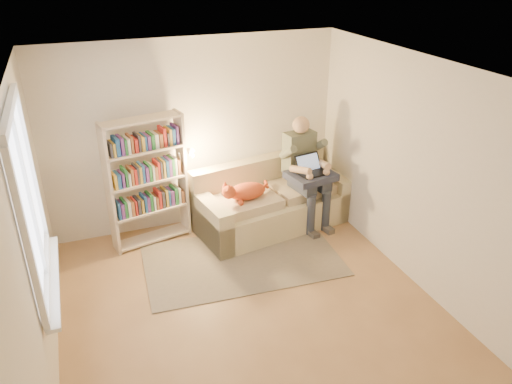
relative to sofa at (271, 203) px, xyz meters
name	(u,v)px	position (x,y,z in m)	size (l,w,h in m)	color
floor	(253,313)	(-0.92, -1.74, -0.33)	(4.50, 4.50, 0.00)	#997045
ceiling	(252,74)	(-0.92, -1.74, 2.27)	(4.00, 4.50, 0.02)	white
wall_left	(32,247)	(-2.92, -1.74, 0.97)	(0.02, 4.50, 2.60)	silver
wall_right	(422,178)	(1.08, -1.74, 0.97)	(0.02, 4.50, 2.60)	silver
wall_back	(195,135)	(-0.92, 0.51, 0.97)	(4.00, 0.02, 2.60)	silver
wall_front	(384,372)	(-0.92, -3.99, 0.97)	(4.00, 0.02, 2.60)	silver
window	(37,227)	(-2.87, -1.54, 1.05)	(0.12, 1.52, 1.69)	white
sofa	(271,203)	(0.00, 0.00, 0.00)	(2.25, 1.29, 0.90)	beige
person	(305,166)	(0.47, -0.08, 0.54)	(0.52, 0.74, 1.54)	#636B56
cat	(243,192)	(-0.49, -0.22, 0.37)	(0.76, 0.36, 0.28)	orange
blanket	(313,175)	(0.52, -0.23, 0.45)	(0.61, 0.50, 0.10)	#252B41
laptop	(313,168)	(0.52, -0.22, 0.56)	(0.42, 0.39, 0.30)	black
bookshelf	(147,176)	(-1.66, 0.16, 0.63)	(1.18, 0.47, 1.73)	beige
rug	(242,260)	(-0.69, -0.74, -0.32)	(2.44, 1.44, 0.01)	gray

